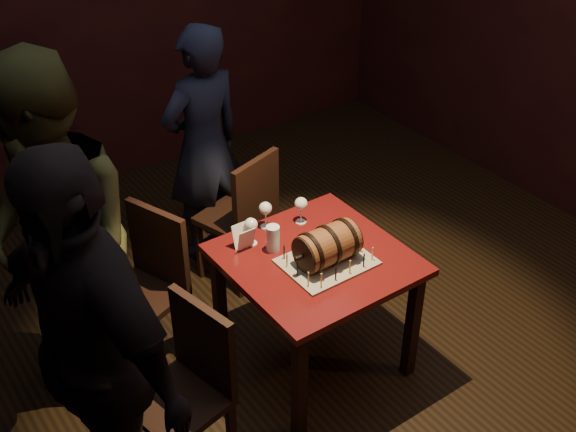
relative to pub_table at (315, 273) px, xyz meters
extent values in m
plane|color=black|center=(0.00, 0.10, -0.64)|extent=(5.00, 5.00, 0.00)
cube|color=black|center=(0.00, 2.60, 0.76)|extent=(5.00, 0.04, 2.80)
cube|color=#440B0D|center=(0.00, 0.00, 0.09)|extent=(0.90, 0.90, 0.04)
cube|color=black|center=(-0.38, -0.38, -0.29)|extent=(0.06, 0.06, 0.71)
cube|color=black|center=(0.38, -0.38, -0.29)|extent=(0.06, 0.06, 0.71)
cube|color=black|center=(-0.38, 0.38, -0.29)|extent=(0.06, 0.06, 0.71)
cube|color=black|center=(0.38, 0.38, -0.29)|extent=(0.06, 0.06, 0.71)
cube|color=gray|center=(0.01, -0.07, 0.12)|extent=(0.45, 0.35, 0.01)
cylinder|color=brown|center=(0.01, -0.07, 0.22)|extent=(0.30, 0.20, 0.20)
cylinder|color=black|center=(-0.10, -0.07, 0.22)|extent=(0.02, 0.22, 0.22)
cylinder|color=black|center=(0.01, -0.07, 0.22)|extent=(0.02, 0.22, 0.22)
cylinder|color=black|center=(0.12, -0.07, 0.22)|extent=(0.02, 0.22, 0.22)
cylinder|color=black|center=(-0.14, -0.07, 0.22)|extent=(0.01, 0.19, 0.19)
cylinder|color=black|center=(0.17, -0.07, 0.22)|extent=(0.01, 0.19, 0.19)
cylinder|color=black|center=(-0.16, -0.07, 0.22)|extent=(0.04, 0.02, 0.02)
sphere|color=black|center=(-0.18, -0.07, 0.22)|extent=(0.03, 0.03, 0.03)
cylinder|color=#F2E990|center=(-0.14, -0.22, 0.16)|extent=(0.01, 0.01, 0.08)
cylinder|color=black|center=(-0.14, -0.22, 0.21)|extent=(0.00, 0.00, 0.01)
cylinder|color=black|center=(-0.04, -0.22, 0.16)|extent=(0.01, 0.01, 0.08)
cylinder|color=black|center=(-0.04, -0.22, 0.21)|extent=(0.00, 0.00, 0.01)
cylinder|color=#F2E990|center=(0.05, -0.22, 0.16)|extent=(0.01, 0.01, 0.08)
cylinder|color=black|center=(0.05, -0.22, 0.21)|extent=(0.00, 0.00, 0.01)
cylinder|color=black|center=(0.14, -0.22, 0.16)|extent=(0.01, 0.01, 0.08)
cylinder|color=black|center=(0.14, -0.22, 0.21)|extent=(0.00, 0.00, 0.01)
cylinder|color=#F2E990|center=(0.21, -0.20, 0.16)|extent=(0.01, 0.01, 0.08)
cylinder|color=black|center=(0.21, -0.20, 0.21)|extent=(0.00, 0.00, 0.01)
cylinder|color=black|center=(0.21, -0.11, 0.16)|extent=(0.01, 0.01, 0.08)
cylinder|color=black|center=(0.21, -0.11, 0.21)|extent=(0.00, 0.00, 0.01)
cylinder|color=#F2E990|center=(0.21, -0.02, 0.16)|extent=(0.01, 0.01, 0.08)
cylinder|color=black|center=(0.21, -0.02, 0.21)|extent=(0.00, 0.00, 0.01)
cylinder|color=black|center=(0.21, 0.07, 0.16)|extent=(0.01, 0.01, 0.08)
cylinder|color=black|center=(0.21, 0.07, 0.21)|extent=(0.00, 0.00, 0.01)
cylinder|color=#F2E990|center=(0.12, 0.07, 0.16)|extent=(0.01, 0.01, 0.08)
cylinder|color=black|center=(0.12, 0.07, 0.21)|extent=(0.00, 0.00, 0.01)
cylinder|color=black|center=(0.03, 0.07, 0.16)|extent=(0.01, 0.01, 0.08)
cylinder|color=black|center=(0.03, 0.07, 0.21)|extent=(0.00, 0.00, 0.01)
cylinder|color=#F2E990|center=(-0.06, 0.07, 0.16)|extent=(0.01, 0.01, 0.08)
cylinder|color=black|center=(-0.06, 0.07, 0.21)|extent=(0.00, 0.00, 0.01)
cylinder|color=black|center=(-0.15, 0.07, 0.16)|extent=(0.01, 0.01, 0.08)
cylinder|color=black|center=(-0.15, 0.07, 0.21)|extent=(0.00, 0.00, 0.01)
cylinder|color=#F2E990|center=(-0.18, 0.01, 0.16)|extent=(0.01, 0.01, 0.08)
cylinder|color=black|center=(-0.18, 0.01, 0.21)|extent=(0.00, 0.00, 0.01)
cylinder|color=black|center=(-0.18, -0.08, 0.16)|extent=(0.01, 0.01, 0.08)
cylinder|color=black|center=(-0.18, -0.08, 0.21)|extent=(0.00, 0.00, 0.01)
cylinder|color=#F2E990|center=(-0.18, -0.17, 0.16)|extent=(0.01, 0.01, 0.08)
cylinder|color=black|center=(-0.18, -0.17, 0.21)|extent=(0.00, 0.00, 0.01)
cylinder|color=silver|center=(-0.21, 0.29, 0.11)|extent=(0.06, 0.06, 0.01)
cylinder|color=silver|center=(-0.21, 0.29, 0.16)|extent=(0.01, 0.01, 0.09)
sphere|color=silver|center=(-0.21, 0.29, 0.23)|extent=(0.07, 0.07, 0.07)
sphere|color=#591114|center=(-0.21, 0.29, 0.23)|extent=(0.05, 0.05, 0.05)
cylinder|color=silver|center=(-0.06, 0.38, 0.11)|extent=(0.06, 0.06, 0.01)
cylinder|color=silver|center=(-0.06, 0.38, 0.16)|extent=(0.01, 0.01, 0.09)
sphere|color=silver|center=(-0.06, 0.38, 0.23)|extent=(0.07, 0.07, 0.07)
cylinder|color=silver|center=(0.12, 0.30, 0.11)|extent=(0.06, 0.06, 0.01)
cylinder|color=silver|center=(0.12, 0.30, 0.16)|extent=(0.01, 0.01, 0.09)
sphere|color=silver|center=(0.12, 0.30, 0.23)|extent=(0.07, 0.07, 0.07)
sphere|color=#BF594C|center=(0.12, 0.30, 0.23)|extent=(0.05, 0.05, 0.05)
cylinder|color=silver|center=(-0.15, 0.18, 0.18)|extent=(0.07, 0.07, 0.15)
cylinder|color=#9E5414|center=(-0.15, 0.18, 0.17)|extent=(0.06, 0.06, 0.11)
cylinder|color=white|center=(-0.15, 0.18, 0.23)|extent=(0.06, 0.06, 0.02)
cube|color=black|center=(0.08, 0.94, -0.19)|extent=(0.50, 0.50, 0.04)
cube|color=black|center=(0.19, 1.16, -0.43)|extent=(0.04, 0.04, 0.43)
cube|color=black|center=(-0.14, 1.05, -0.43)|extent=(0.04, 0.04, 0.43)
cube|color=black|center=(0.29, 0.83, -0.43)|extent=(0.04, 0.04, 0.43)
cube|color=black|center=(-0.03, 0.73, -0.43)|extent=(0.04, 0.04, 0.43)
cube|color=black|center=(0.13, 0.77, 0.06)|extent=(0.39, 0.16, 0.46)
cube|color=black|center=(-0.76, 0.58, -0.19)|extent=(0.51, 0.51, 0.04)
cube|color=black|center=(-0.98, 0.68, -0.43)|extent=(0.04, 0.04, 0.43)
cube|color=black|center=(-0.86, 0.36, -0.43)|extent=(0.04, 0.04, 0.43)
cube|color=black|center=(-0.66, 0.79, -0.43)|extent=(0.04, 0.04, 0.43)
cube|color=black|center=(-0.54, 0.48, -0.43)|extent=(0.04, 0.04, 0.43)
cube|color=black|center=(-0.59, 0.64, 0.06)|extent=(0.18, 0.39, 0.46)
cube|color=black|center=(-0.95, -0.21, -0.19)|extent=(0.47, 0.47, 0.04)
cube|color=black|center=(-0.82, 0.00, -0.43)|extent=(0.04, 0.04, 0.43)
cube|color=black|center=(-0.78, -0.17, 0.06)|extent=(0.12, 0.40, 0.46)
imported|color=black|center=(0.07, 1.29, 0.17)|extent=(0.63, 0.45, 1.62)
imported|color=#3B3D1E|center=(-1.14, 0.57, 0.33)|extent=(0.75, 0.96, 1.93)
imported|color=black|center=(-1.30, -0.21, 0.32)|extent=(0.72, 1.20, 1.91)
camera|label=1|loc=(-1.86, -2.36, 2.39)|focal=45.00mm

